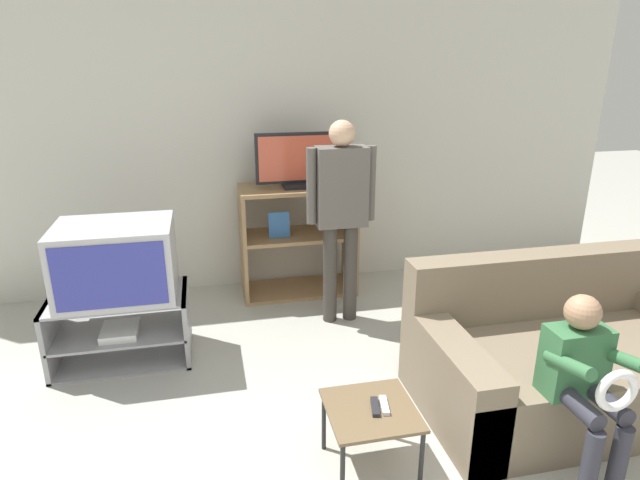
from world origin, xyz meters
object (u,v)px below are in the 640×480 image
object	(u,v)px
person_seated_child	(585,376)
person_standing_adult	(341,204)
television_flat	(297,162)
remote_control_white	(384,405)
media_shelf	(298,239)
snack_table	(371,416)
television_main	(116,261)
tv_stand	(122,328)
couch	(564,359)
remote_control_black	(375,407)

from	to	relation	value
person_seated_child	person_standing_adult	bearing A→B (deg)	110.64
television_flat	remote_control_white	world-z (taller)	television_flat
media_shelf	remote_control_white	world-z (taller)	media_shelf
media_shelf	snack_table	size ratio (longest dim) A/B	2.26
media_shelf	person_seated_child	size ratio (longest dim) A/B	1.04
television_main	person_standing_adult	bearing A→B (deg)	8.75
tv_stand	couch	bearing A→B (deg)	-21.68
person_standing_adult	remote_control_white	bearing A→B (deg)	-96.88
tv_stand	snack_table	size ratio (longest dim) A/B	2.08
tv_stand	person_standing_adult	world-z (taller)	person_standing_adult
television_flat	remote_control_white	xyz separation A→B (m)	(0.03, -2.25, -0.81)
person_standing_adult	person_seated_child	bearing A→B (deg)	-69.36
tv_stand	person_seated_child	size ratio (longest dim) A/B	0.96
media_shelf	person_standing_adult	size ratio (longest dim) A/B	0.62
tv_stand	media_shelf	size ratio (longest dim) A/B	0.92
television_main	television_flat	size ratio (longest dim) A/B	1.07
media_shelf	person_standing_adult	distance (m)	0.81
media_shelf	couch	xyz separation A→B (m)	(1.29, -1.95, -0.21)
television_main	media_shelf	world-z (taller)	television_main
remote_control_white	person_seated_child	xyz separation A→B (m)	(0.92, -0.24, 0.19)
media_shelf	television_flat	size ratio (longest dim) A/B	1.42
remote_control_white	person_seated_child	distance (m)	0.97
media_shelf	remote_control_white	bearing A→B (deg)	-89.26
snack_table	remote_control_black	bearing A→B (deg)	-15.63
remote_control_white	media_shelf	bearing A→B (deg)	101.37
remote_control_black	person_seated_child	xyz separation A→B (m)	(0.97, -0.24, 0.19)
remote_control_white	person_standing_adult	world-z (taller)	person_standing_adult
remote_control_black	tv_stand	bearing A→B (deg)	147.59
remote_control_white	remote_control_black	bearing A→B (deg)	-167.69
television_main	person_seated_child	xyz separation A→B (m)	(2.33, -1.66, -0.16)
television_flat	person_seated_child	world-z (taller)	television_flat
remote_control_black	remote_control_white	distance (m)	0.05
snack_table	couch	distance (m)	1.37
snack_table	remote_control_white	distance (m)	0.09
couch	person_seated_child	size ratio (longest dim) A/B	1.86
remote_control_black	couch	xyz separation A→B (m)	(1.31, 0.32, -0.10)
person_standing_adult	remote_control_black	bearing A→B (deg)	-98.51
media_shelf	snack_table	bearing A→B (deg)	-90.93
tv_stand	television_flat	distance (m)	1.90
remote_control_black	media_shelf	bearing A→B (deg)	102.39
television_main	remote_control_white	size ratio (longest dim) A/B	5.23
television_main	remote_control_black	world-z (taller)	television_main
tv_stand	remote_control_black	bearing A→B (deg)	-45.27
snack_table	television_flat	bearing A→B (deg)	89.03
television_flat	snack_table	distance (m)	2.40
remote_control_white	couch	distance (m)	1.31
tv_stand	person_standing_adult	size ratio (longest dim) A/B	0.58
television_main	remote_control_white	distance (m)	2.03
snack_table	person_seated_child	world-z (taller)	person_seated_child
tv_stand	remote_control_white	bearing A→B (deg)	-44.26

